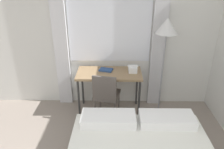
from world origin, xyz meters
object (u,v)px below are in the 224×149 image
Objects in this scene: telephone at (133,69)px; book at (106,70)px; desk at (109,76)px; desk_chair at (106,94)px; standing_lamp at (166,37)px.

book is at bearing 175.06° from telephone.
telephone reaches higher than desk.
desk_chair is at bearing -87.74° from book.
desk_chair reaches higher than book.
book is at bearing 126.94° from desk.
desk is at bearing 173.44° from standing_lamp.
standing_lamp reaches higher than desk_chair.
desk_chair is 4.62× the size of telephone.
standing_lamp is 1.13m from book.
desk_chair is (-0.05, -0.24, -0.20)m from desk.
desk is at bearing 90.47° from desk_chair.
desk is 4.32× the size of book.
standing_lamp is 6.73× the size of book.
desk is 1.13m from standing_lamp.
desk_chair is 0.43m from book.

